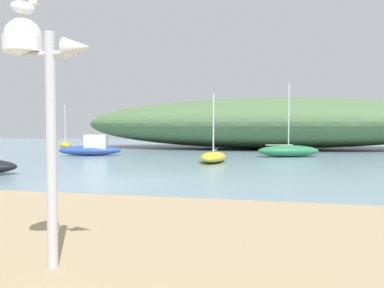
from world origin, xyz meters
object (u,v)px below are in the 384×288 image
Objects in this scene: mast_structure at (35,65)px; sailboat_mid_channel at (65,145)px; seagull_on_radar at (24,6)px; motorboat_outer_mooring at (92,148)px; sailboat_near_shore at (213,157)px; sailboat_centre_water at (288,151)px.

mast_structure is 0.70× the size of sailboat_mid_channel.
mast_structure is 0.71m from seagull_on_radar.
sailboat_near_shore is at bearing -20.57° from motorboat_outer_mooring.
motorboat_outer_mooring is (-10.03, 20.73, -2.73)m from seagull_on_radar.
sailboat_mid_channel is 20.18m from sailboat_near_shore.
seagull_on_radar is 0.07× the size of sailboat_centre_water.
sailboat_centre_water is at bearing 81.15° from seagull_on_radar.
sailboat_centre_water is at bearing 81.51° from mast_structure.
motorboat_outer_mooring is at bearing 116.13° from mast_structure.
seagull_on_radar is (-0.14, 0.01, 0.69)m from mast_structure.
mast_structure is 8.70× the size of seagull_on_radar.
mast_structure reaches higher than motorboat_outer_mooring.
mast_structure is 0.64× the size of motorboat_outer_mooring.
seagull_on_radar is 23.19m from motorboat_outer_mooring.
seagull_on_radar is 33.78m from sailboat_mid_channel.
sailboat_mid_channel is (-20.63, 6.44, -0.04)m from sailboat_centre_water.
seagull_on_radar is at bearing -64.18° from motorboat_outer_mooring.
sailboat_near_shore is at bearing -35.58° from sailboat_mid_channel.
motorboat_outer_mooring is at bearing 115.82° from seagull_on_radar.
sailboat_near_shore is (-0.85, 17.24, -2.27)m from mast_structure.
sailboat_centre_water reaches higher than sailboat_mid_channel.
mast_structure is 22.90m from sailboat_centre_water.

